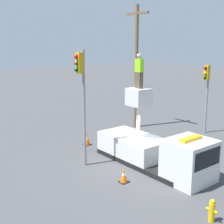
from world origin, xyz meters
TOP-DOWN VIEW (x-y plane):
  - ground_plane at (0.00, 0.00)m, footprint 120.00×120.00m
  - bucket_truck at (0.56, 0.00)m, footprint 6.64×2.12m
  - worker at (-0.55, 0.00)m, footprint 0.40×0.26m
  - traffic_light_pole at (-1.73, -2.74)m, footprint 0.34×0.57m
  - traffic_light_across at (-1.42, 7.11)m, footprint 0.34×0.57m
  - fire_hydrant at (5.42, -1.99)m, footprint 0.46×0.22m
  - traffic_cone_rear at (-4.36, -0.72)m, footprint 0.42×0.42m
  - traffic_cone_curbside at (1.08, -2.38)m, footprint 0.39×0.39m
  - utility_pole at (-5.61, 4.48)m, footprint 2.20×0.26m

SIDE VIEW (x-z plane):
  - ground_plane at x=0.00m, z-range 0.00..0.00m
  - traffic_cone_curbside at x=1.08m, z-range -0.02..0.67m
  - traffic_cone_rear at x=-4.36m, z-range -0.02..0.73m
  - fire_hydrant at x=5.42m, z-range -0.01..0.85m
  - bucket_truck at x=0.56m, z-range -1.13..2.78m
  - traffic_light_across at x=-1.42m, z-range 1.02..5.89m
  - traffic_light_pole at x=-1.73m, z-range 1.21..7.13m
  - utility_pole at x=-5.61m, z-range 0.33..9.12m
  - worker at x=-0.55m, z-range 3.92..5.67m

